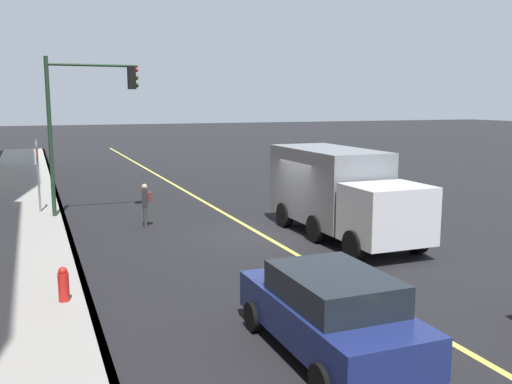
{
  "coord_description": "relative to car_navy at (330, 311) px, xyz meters",
  "views": [
    {
      "loc": [
        -17.55,
        7.23,
        4.56
      ],
      "look_at": [
        0.08,
        0.22,
        1.52
      ],
      "focal_mm": 39.68,
      "sensor_mm": 36.0,
      "label": 1
    }
  ],
  "objects": [
    {
      "name": "lane_stripe_center",
      "position": [
        8.99,
        -2.39,
        -0.81
      ],
      "size": [
        80.0,
        0.16,
        0.01
      ],
      "primitive_type": "cube",
      "color": "#D8CC4C",
      "rests_on": "ground"
    },
    {
      "name": "truck_gray",
      "position": [
        7.94,
        -4.75,
        0.75
      ],
      "size": [
        7.04,
        2.48,
        2.95
      ],
      "color": "silver",
      "rests_on": "ground"
    },
    {
      "name": "sidewalk_slab",
      "position": [
        8.99,
        5.5,
        -0.74
      ],
      "size": [
        80.0,
        3.49,
        0.15
      ],
      "primitive_type": "cube",
      "color": "gray",
      "rests_on": "ground"
    },
    {
      "name": "curb_edge",
      "position": [
        8.99,
        3.84,
        -0.74
      ],
      "size": [
        80.0,
        0.16,
        0.15
      ],
      "primitive_type": "cube",
      "color": "slate",
      "rests_on": "ground"
    },
    {
      "name": "car_navy",
      "position": [
        0.0,
        0.0,
        0.0
      ],
      "size": [
        4.39,
        2.0,
        1.58
      ],
      "color": "navy",
      "rests_on": "ground"
    },
    {
      "name": "traffic_light_mast",
      "position": [
        14.46,
        2.92,
        3.41
      ],
      "size": [
        0.28,
        3.51,
        6.25
      ],
      "color": "#1E3823",
      "rests_on": "ground"
    },
    {
      "name": "ground",
      "position": [
        8.99,
        -2.39,
        -0.82
      ],
      "size": [
        200.0,
        200.0,
        0.0
      ],
      "primitive_type": "plane",
      "color": "black"
    },
    {
      "name": "fire_hydrant",
      "position": [
        4.26,
        4.36,
        -0.35
      ],
      "size": [
        0.24,
        0.24,
        0.94
      ],
      "color": "red",
      "rests_on": "ground"
    },
    {
      "name": "pedestrian_with_backpack",
      "position": [
        11.89,
        1.07,
        0.1
      ],
      "size": [
        0.41,
        0.41,
        1.59
      ],
      "color": "#383838",
      "rests_on": "ground"
    },
    {
      "name": "street_sign_post",
      "position": [
        15.64,
        4.66,
        0.99
      ],
      "size": [
        0.6,
        0.08,
        3.08
      ],
      "color": "slate",
      "rests_on": "ground"
    }
  ]
}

